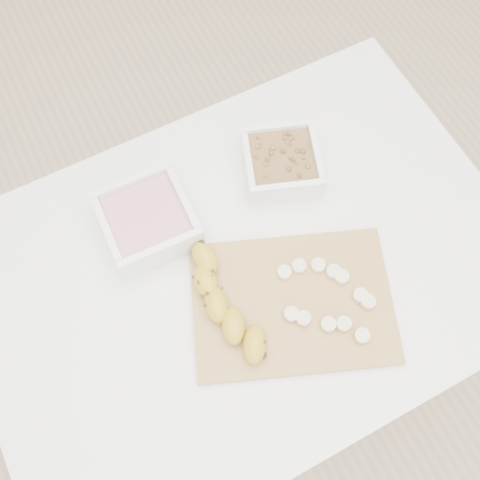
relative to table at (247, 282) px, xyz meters
name	(u,v)px	position (x,y,z in m)	size (l,w,h in m)	color
ground	(244,346)	(0.00, 0.00, -0.65)	(3.50, 3.50, 0.00)	#C6AD89
table	(247,282)	(0.00, 0.00, 0.00)	(1.00, 0.70, 0.75)	white
bowl_yogurt	(148,221)	(-0.13, 0.15, 0.13)	(0.16, 0.16, 0.07)	white
bowl_granola	(282,163)	(0.15, 0.14, 0.13)	(0.18, 0.18, 0.07)	white
cutting_board	(292,303)	(0.04, -0.10, 0.10)	(0.35, 0.25, 0.01)	tan
banana	(227,305)	(-0.07, -0.06, 0.13)	(0.06, 0.23, 0.04)	gold
banana_slices	(328,297)	(0.09, -0.12, 0.12)	(0.16, 0.19, 0.02)	beige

